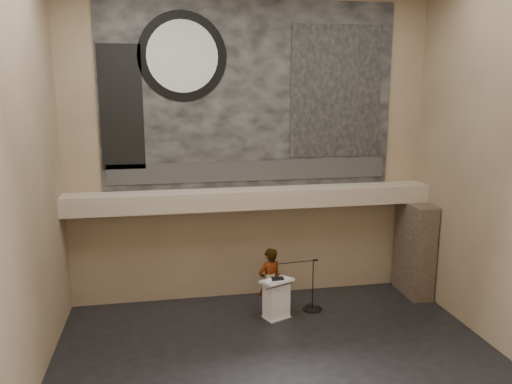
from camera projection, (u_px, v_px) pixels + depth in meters
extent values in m
plane|color=black|center=(283.00, 366.00, 10.77)|extent=(10.00, 10.00, 0.00)
cube|color=#836953|center=(251.00, 149.00, 13.76)|extent=(10.00, 0.02, 8.50)
cube|color=#836953|center=(366.00, 225.00, 6.06)|extent=(10.00, 0.02, 8.50)
cube|color=#836953|center=(17.00, 181.00, 9.00)|extent=(0.02, 8.00, 8.50)
cube|color=#836953|center=(509.00, 165.00, 10.82)|extent=(0.02, 8.00, 8.50)
cube|color=tan|center=(253.00, 198.00, 13.64)|extent=(10.00, 0.80, 0.50)
cylinder|color=#B2893D|center=(195.00, 211.00, 13.36)|extent=(0.04, 0.04, 0.06)
cylinder|color=#B2893D|center=(320.00, 205.00, 13.99)|extent=(0.04, 0.04, 0.06)
cube|color=black|center=(251.00, 96.00, 13.44)|extent=(8.00, 0.05, 5.00)
cube|color=#2A2A2A|center=(251.00, 171.00, 13.81)|extent=(7.76, 0.02, 0.55)
cylinder|color=black|center=(182.00, 56.00, 12.87)|extent=(2.30, 0.02, 2.30)
cylinder|color=silver|center=(182.00, 56.00, 12.85)|extent=(1.84, 0.02, 1.84)
cube|color=black|center=(336.00, 92.00, 13.82)|extent=(2.60, 0.02, 3.60)
cube|color=black|center=(121.00, 108.00, 12.84)|extent=(1.10, 0.02, 3.20)
cube|color=#3D2F25|center=(415.00, 249.00, 14.37)|extent=(0.60, 1.40, 2.70)
cube|color=silver|center=(276.00, 318.00, 12.96)|extent=(0.83, 0.74, 0.08)
cube|color=white|center=(276.00, 299.00, 12.86)|extent=(0.71, 0.61, 0.96)
cube|color=white|center=(277.00, 281.00, 12.73)|extent=(0.91, 0.79, 0.13)
cube|color=black|center=(278.00, 279.00, 12.74)|extent=(0.34, 0.28, 0.04)
cube|color=white|center=(271.00, 280.00, 12.67)|extent=(0.32, 0.36, 0.00)
imported|color=silver|center=(269.00, 282.00, 13.06)|extent=(0.78, 0.64, 1.84)
cylinder|color=black|center=(312.00, 309.00, 13.55)|extent=(0.52, 0.52, 0.02)
cylinder|color=black|center=(313.00, 284.00, 13.41)|extent=(0.03, 0.03, 1.44)
cylinder|color=black|center=(293.00, 262.00, 13.12)|extent=(1.26, 0.13, 0.02)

